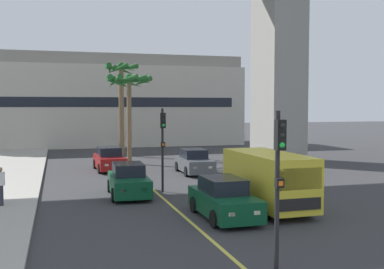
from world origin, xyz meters
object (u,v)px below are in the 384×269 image
Objects in this scene: palm_tree_near_median at (129,88)px; car_queue_front at (109,160)px; delivery_van at (268,179)px; car_queue_fourth at (129,181)px; car_queue_second at (194,162)px; palm_tree_mid_median at (121,85)px; car_queue_third at (224,200)px; pedestrian_mid_block at (0,185)px; traffic_light_median_near at (279,170)px; traffic_light_median_far at (163,138)px.

car_queue_front is at bearing -118.62° from palm_tree_near_median.
car_queue_front is at bearing 110.14° from delivery_van.
car_queue_fourth is 6.91m from delivery_van.
palm_tree_mid_median reaches higher than car_queue_second.
car_queue_third is at bearing -88.30° from palm_tree_mid_median.
palm_tree_near_median reaches higher than pedestrian_mid_block.
car_queue_front and car_queue_fourth have the same top height.
palm_tree_mid_median reaches higher than car_queue_third.
car_queue_second is 12.13m from car_queue_third.
car_queue_second and car_queue_third have the same top height.
delivery_van is 23.85m from palm_tree_mid_median.
traffic_light_median_near is 12.29m from traffic_light_median_far.
palm_tree_mid_median is at bearing 83.42° from car_queue_fourth.
traffic_light_median_near reaches higher than pedestrian_mid_block.
traffic_light_median_near is (-0.81, -6.26, 1.99)m from car_queue_third.
delivery_van reaches higher than car_queue_third.
pedestrian_mid_block is (-7.48, -14.10, -4.69)m from palm_tree_near_median.
pedestrian_mid_block reaches higher than car_queue_third.
palm_tree_near_median is (1.90, 12.68, 4.96)m from car_queue_fourth.
car_queue_second is at bearing 51.32° from car_queue_fourth.
palm_tree_mid_median reaches higher than traffic_light_median_far.
car_queue_front is 12.14m from pedestrian_mid_block.
delivery_van is at bearing -41.41° from car_queue_fourth.
car_queue_third is 0.61× the size of palm_tree_near_median.
palm_tree_near_median reaches higher than car_queue_second.
car_queue_third is 24.70m from palm_tree_mid_median.
delivery_van is at bearing -56.59° from traffic_light_median_far.
car_queue_fourth is (-5.14, -6.42, 0.00)m from car_queue_second.
car_queue_fourth is 0.79× the size of delivery_van.
car_queue_second is 0.98× the size of traffic_light_median_far.
traffic_light_median_near is at bearing -99.66° from car_queue_second.
car_queue_second is 7.05m from traffic_light_median_far.
car_queue_third is at bearing -86.99° from palm_tree_near_median.
traffic_light_median_far is 12.50m from palm_tree_near_median.
palm_tree_mid_median reaches higher than palm_tree_near_median.
traffic_light_median_far reaches higher than delivery_van.
traffic_light_median_far reaches higher than car_queue_front.
pedestrian_mid_block is (-7.38, -1.96, -1.72)m from traffic_light_median_far.
car_queue_third is at bearing -79.36° from car_queue_front.
palm_tree_mid_median is at bearing 89.82° from traffic_light_median_near.
traffic_light_median_far is (1.73, -8.79, 1.99)m from car_queue_front.
car_queue_second is at bearing -29.82° from car_queue_front.
car_queue_fourth is 2.56× the size of pedestrian_mid_block.
traffic_light_median_near is (2.05, -11.75, 1.99)m from car_queue_fourth.
pedestrian_mid_block is (-7.72, -20.01, -5.13)m from palm_tree_mid_median.
car_queue_second is at bearing 60.42° from traffic_light_median_far.
traffic_light_median_far is at bearing 14.83° from pedestrian_mid_block.
delivery_van is at bearing -82.56° from palm_tree_mid_median.
traffic_light_median_near is 12.96m from pedestrian_mid_block.
car_queue_second is 10.99m from delivery_van.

